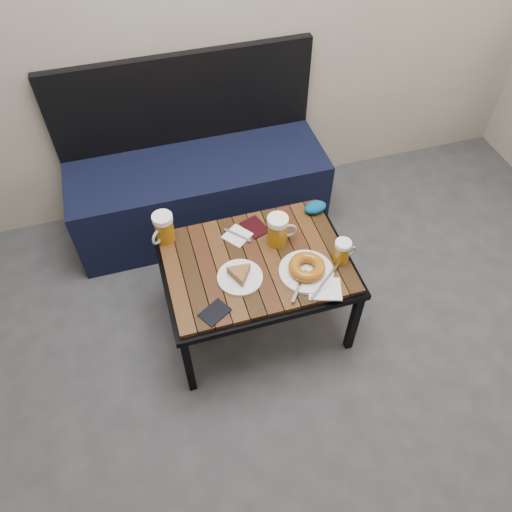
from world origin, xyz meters
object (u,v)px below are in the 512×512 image
object	(u,v)px
beer_mug_right	(342,251)
plate_pie	(240,275)
plate_bagel	(307,269)
cafe_table	(256,266)
bench	(198,185)
passport_burgundy	(255,227)
knit_pouch	(315,207)
beer_mug_left	(164,228)
passport_navy	(215,312)
beer_mug_centre	(278,230)

from	to	relation	value
beer_mug_right	plate_pie	xyz separation A→B (m)	(-0.46, 0.02, -0.04)
plate_pie	plate_bagel	xyz separation A→B (m)	(0.28, -0.05, 0.01)
plate_bagel	cafe_table	bearing A→B (deg)	145.14
bench	beer_mug_right	size ratio (longest dim) A/B	12.16
bench	passport_burgundy	distance (m)	0.64
bench	knit_pouch	world-z (taller)	bench
bench	plate_bagel	distance (m)	0.98
bench	plate_pie	xyz separation A→B (m)	(0.02, -0.86, 0.22)
passport_burgundy	knit_pouch	bearing A→B (deg)	-13.99
plate_pie	knit_pouch	distance (m)	0.54
beer_mug_left	passport_navy	bearing A→B (deg)	61.03
beer_mug_centre	passport_burgundy	xyz separation A→B (m)	(-0.07, 0.11, -0.07)
beer_mug_right	bench	bearing A→B (deg)	118.24
bench	beer_mug_left	size ratio (longest dim) A/B	9.48
beer_mug_right	cafe_table	bearing A→B (deg)	164.05
plate_bagel	passport_burgundy	bearing A→B (deg)	112.95
beer_mug_left	passport_burgundy	size ratio (longest dim) A/B	1.17
bench	beer_mug_left	distance (m)	0.66
beer_mug_centre	beer_mug_right	size ratio (longest dim) A/B	1.32
passport_navy	passport_burgundy	xyz separation A→B (m)	(0.29, 0.41, 0.00)
plate_pie	cafe_table	bearing A→B (deg)	39.72
beer_mug_centre	plate_bagel	bearing A→B (deg)	-68.23
beer_mug_left	passport_burgundy	distance (m)	0.42
beer_mug_right	knit_pouch	size ratio (longest dim) A/B	1.02
passport_navy	beer_mug_centre	bearing A→B (deg)	98.71
passport_burgundy	cafe_table	bearing A→B (deg)	-123.41
bench	beer_mug_centre	xyz separation A→B (m)	(0.24, -0.70, 0.28)
beer_mug_left	beer_mug_right	bearing A→B (deg)	110.87
cafe_table	passport_navy	world-z (taller)	passport_navy
beer_mug_left	knit_pouch	distance (m)	0.72
bench	plate_bagel	xyz separation A→B (m)	(0.30, -0.91, 0.23)
beer_mug_left	plate_pie	world-z (taller)	beer_mug_left
beer_mug_right	plate_pie	distance (m)	0.46
cafe_table	passport_burgundy	world-z (taller)	passport_burgundy
plate_pie	passport_navy	bearing A→B (deg)	-135.57
passport_burgundy	knit_pouch	size ratio (longest dim) A/B	1.12
knit_pouch	plate_bagel	bearing A→B (deg)	-116.28
beer_mug_centre	plate_bagel	world-z (taller)	beer_mug_centre
passport_burgundy	knit_pouch	distance (m)	0.31
cafe_table	plate_bagel	bearing A→B (deg)	-34.86
cafe_table	plate_bagel	xyz separation A→B (m)	(0.19, -0.13, 0.07)
passport_burgundy	knit_pouch	xyz separation A→B (m)	(0.31, 0.02, 0.02)
plate_pie	passport_navy	distance (m)	0.20
plate_pie	bench	bearing A→B (deg)	91.13
beer_mug_centre	beer_mug_right	distance (m)	0.30
bench	passport_burgundy	xyz separation A→B (m)	(0.16, -0.59, 0.20)
cafe_table	plate_pie	world-z (taller)	plate_pie
bench	passport_navy	world-z (taller)	bench
beer_mug_left	plate_bagel	size ratio (longest dim) A/B	0.51
plate_pie	beer_mug_centre	bearing A→B (deg)	35.50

